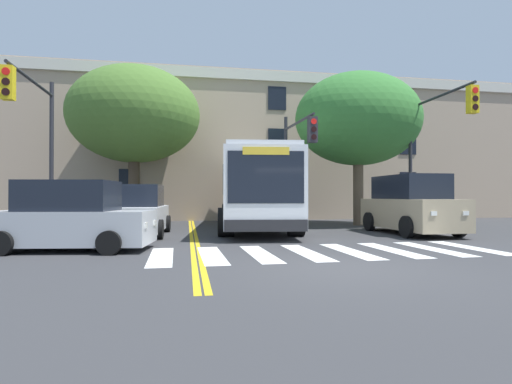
# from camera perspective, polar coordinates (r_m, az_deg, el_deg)

# --- Properties ---
(ground_plane) EXTENTS (120.00, 120.00, 0.00)m
(ground_plane) POSITION_cam_1_polar(r_m,az_deg,el_deg) (8.31, 12.21, -10.50)
(ground_plane) COLOR #38383A
(crosswalk) EXTENTS (8.97, 3.28, 0.01)m
(crosswalk) POSITION_cam_1_polar(r_m,az_deg,el_deg) (10.51, 10.25, -8.39)
(crosswalk) COLOR white
(crosswalk) RESTS_ON ground
(lane_line_yellow_inner) EXTENTS (0.12, 36.00, 0.01)m
(lane_line_yellow_inner) POSITION_cam_1_polar(r_m,az_deg,el_deg) (23.83, -9.47, -4.01)
(lane_line_yellow_inner) COLOR gold
(lane_line_yellow_inner) RESTS_ON ground
(lane_line_yellow_outer) EXTENTS (0.12, 36.00, 0.01)m
(lane_line_yellow_outer) POSITION_cam_1_polar(r_m,az_deg,el_deg) (23.83, -9.08, -4.01)
(lane_line_yellow_outer) COLOR gold
(lane_line_yellow_outer) RESTS_ON ground
(city_bus) EXTENTS (3.89, 11.09, 3.18)m
(city_bus) POSITION_cam_1_polar(r_m,az_deg,el_deg) (17.49, -0.08, 0.32)
(city_bus) COLOR white
(city_bus) RESTS_ON ground
(car_white_near_lane) EXTENTS (2.29, 4.49, 1.84)m
(car_white_near_lane) POSITION_cam_1_polar(r_m,az_deg,el_deg) (15.09, -16.66, -2.84)
(car_white_near_lane) COLOR white
(car_white_near_lane) RESTS_ON ground
(car_tan_far_lane) EXTENTS (2.19, 4.77, 2.22)m
(car_tan_far_lane) POSITION_cam_1_polar(r_m,az_deg,el_deg) (16.26, 21.11, -1.87)
(car_tan_far_lane) COLOR tan
(car_tan_far_lane) RESTS_ON ground
(car_grey_behind_bus) EXTENTS (2.51, 4.69, 1.82)m
(car_grey_behind_bus) POSITION_cam_1_polar(r_m,az_deg,el_deg) (27.12, -4.42, -1.86)
(car_grey_behind_bus) COLOR slate
(car_grey_behind_bus) RESTS_ON ground
(car_silver_cross_street) EXTENTS (4.33, 2.41, 1.84)m
(car_silver_cross_street) POSITION_cam_1_polar(r_m,az_deg,el_deg) (11.61, -24.96, -3.44)
(car_silver_cross_street) COLOR #B7BABF
(car_silver_cross_street) RESTS_ON ground
(traffic_light_near_corner) EXTENTS (0.34, 4.36, 5.91)m
(traffic_light_near_corner) POSITION_cam_1_polar(r_m,az_deg,el_deg) (18.44, 23.93, 7.59)
(traffic_light_near_corner) COLOR #28282D
(traffic_light_near_corner) RESTS_ON ground
(traffic_light_far_corner) EXTENTS (0.34, 4.17, 5.88)m
(traffic_light_far_corner) POSITION_cam_1_polar(r_m,az_deg,el_deg) (16.10, -28.89, 8.46)
(traffic_light_far_corner) COLOR #28282D
(traffic_light_far_corner) RESTS_ON ground
(traffic_light_overhead) EXTENTS (0.43, 3.78, 5.17)m
(traffic_light_overhead) POSITION_cam_1_polar(r_m,az_deg,el_deg) (17.50, 5.79, 5.94)
(traffic_light_overhead) COLOR #28282D
(traffic_light_overhead) RESTS_ON ground
(street_tree_curbside_large) EXTENTS (8.72, 8.57, 7.42)m
(street_tree_curbside_large) POSITION_cam_1_polar(r_m,az_deg,el_deg) (20.51, 14.37, 9.93)
(street_tree_curbside_large) COLOR brown
(street_tree_curbside_large) RESTS_ON ground
(street_tree_curbside_small) EXTENTS (9.17, 9.23, 7.87)m
(street_tree_curbside_small) POSITION_cam_1_polar(r_m,az_deg,el_deg) (21.20, -17.01, 10.44)
(street_tree_curbside_small) COLOR #4C3D2D
(street_tree_curbside_small) RESTS_ON ground
(building_facade) EXTENTS (42.48, 9.26, 8.98)m
(building_facade) POSITION_cam_1_polar(r_m,az_deg,el_deg) (28.43, 0.97, 5.61)
(building_facade) COLOR tan
(building_facade) RESTS_ON ground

